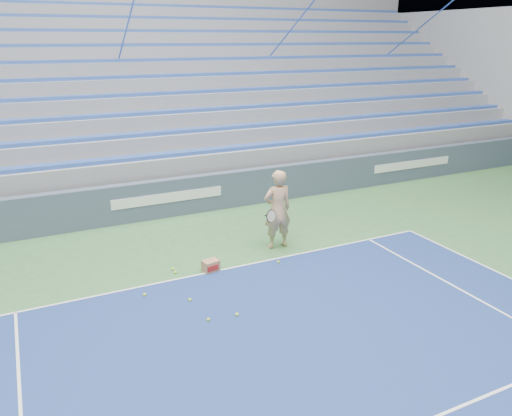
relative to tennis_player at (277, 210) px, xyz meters
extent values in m
cube|color=white|center=(-1.78, -0.63, -0.96)|extent=(10.97, 0.05, 0.00)
cube|color=#3E4B5F|center=(-1.78, 3.37, -0.43)|extent=(30.00, 0.30, 1.10)
cube|color=white|center=(-1.78, 3.21, -0.38)|extent=(3.20, 0.02, 0.28)
cube|color=white|center=(7.22, 3.21, -0.38)|extent=(3.40, 0.02, 0.28)
cube|color=gray|center=(-1.78, 7.92, -0.43)|extent=(30.00, 8.50, 1.10)
cube|color=gray|center=(-1.78, 7.92, 0.37)|extent=(30.00, 8.50, 0.50)
cube|color=#2E50A7|center=(-1.78, 4.05, 0.68)|extent=(29.60, 0.42, 0.11)
cube|color=gray|center=(-1.78, 8.35, 0.87)|extent=(30.00, 7.65, 0.50)
cube|color=#2E50A7|center=(-1.78, 4.90, 1.18)|extent=(29.60, 0.42, 0.11)
cube|color=gray|center=(-1.78, 8.77, 1.37)|extent=(30.00, 6.80, 0.50)
cube|color=#2E50A7|center=(-1.78, 5.75, 1.68)|extent=(29.60, 0.42, 0.11)
cube|color=gray|center=(-1.78, 9.20, 1.87)|extent=(30.00, 5.95, 0.50)
cube|color=#2E50A7|center=(-1.78, 6.60, 2.18)|extent=(29.60, 0.42, 0.11)
cube|color=gray|center=(-1.78, 9.62, 2.37)|extent=(30.00, 5.10, 0.50)
cube|color=#2E50A7|center=(-1.78, 7.45, 2.68)|extent=(29.60, 0.42, 0.11)
cube|color=gray|center=(-1.78, 10.05, 2.87)|extent=(30.00, 4.25, 0.50)
cube|color=#2E50A7|center=(-1.78, 8.30, 3.18)|extent=(29.60, 0.42, 0.11)
cube|color=gray|center=(-1.78, 10.47, 3.37)|extent=(30.00, 3.40, 0.50)
cube|color=#2E50A7|center=(-1.78, 9.15, 3.68)|extent=(29.60, 0.42, 0.11)
cube|color=gray|center=(-1.78, 10.90, 3.87)|extent=(30.00, 2.55, 0.50)
cube|color=#2E50A7|center=(-1.78, 10.00, 4.18)|extent=(29.60, 0.42, 0.11)
cube|color=gray|center=(-1.78, 11.32, 4.37)|extent=(30.00, 1.70, 0.50)
cube|color=#2E50A7|center=(-1.78, 10.85, 4.68)|extent=(29.60, 0.42, 0.11)
cube|color=gray|center=(-1.78, 11.75, 4.87)|extent=(30.00, 0.85, 0.50)
cube|color=#2E50A7|center=(-1.78, 11.70, 5.18)|extent=(29.60, 0.42, 0.11)
cube|color=gray|center=(13.37, 7.92, 2.07)|extent=(0.30, 8.80, 6.10)
cube|color=gray|center=(-1.78, 12.47, 2.67)|extent=(31.00, 0.40, 7.30)
cylinder|color=blue|center=(-1.78, 7.92, 3.62)|extent=(0.05, 8.53, 5.04)
cylinder|color=blue|center=(4.22, 7.92, 3.62)|extent=(0.05, 8.53, 5.04)
cylinder|color=blue|center=(10.22, 7.92, 3.62)|extent=(0.05, 8.53, 5.04)
imported|color=tan|center=(0.00, 0.00, 0.00)|extent=(0.73, 0.49, 1.96)
cylinder|color=black|center=(-0.35, -0.25, -0.03)|extent=(0.12, 0.27, 0.08)
cylinder|color=beige|center=(-0.45, -0.53, 0.07)|extent=(0.29, 0.16, 0.28)
torus|color=black|center=(-0.45, -0.53, 0.07)|extent=(0.31, 0.18, 0.30)
cube|color=#A4734F|center=(-1.95, -0.55, -0.85)|extent=(0.39, 0.32, 0.26)
cube|color=#B21E19|center=(-1.95, -0.69, -0.85)|extent=(0.27, 0.07, 0.12)
sphere|color=#C9EE30|center=(-3.55, -1.04, -0.94)|extent=(0.07, 0.07, 0.07)
sphere|color=#C9EE30|center=(-0.41, -0.85, -0.94)|extent=(0.07, 0.07, 0.07)
sphere|color=#C9EE30|center=(-2.70, -0.14, -0.94)|extent=(0.07, 0.07, 0.07)
sphere|color=#C9EE30|center=(-2.74, -2.47, -0.94)|extent=(0.07, 0.07, 0.07)
sphere|color=#C9EE30|center=(-2.69, -0.34, -0.94)|extent=(0.07, 0.07, 0.07)
sphere|color=#C9EE30|center=(-2.80, -1.63, -0.94)|extent=(0.07, 0.07, 0.07)
sphere|color=#C9EE30|center=(-2.19, -2.54, -0.94)|extent=(0.07, 0.07, 0.07)
camera|label=1|loc=(-5.41, -9.99, 3.92)|focal=35.00mm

